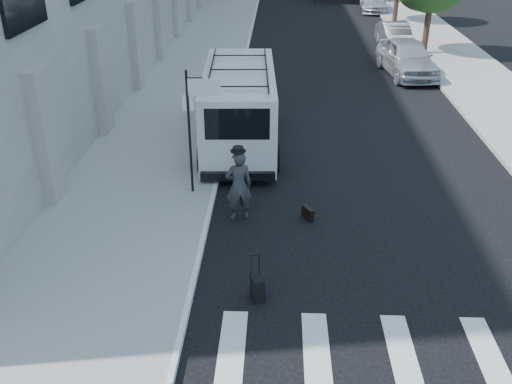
# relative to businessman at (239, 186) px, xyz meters

# --- Properties ---
(ground) EXTENTS (120.00, 120.00, 0.00)m
(ground) POSITION_rel_businessman_xyz_m (1.19, -1.97, -0.96)
(ground) COLOR black
(ground) RESTS_ON ground
(sidewalk_left) EXTENTS (4.50, 48.00, 0.15)m
(sidewalk_left) POSITION_rel_businessman_xyz_m (-3.06, 14.03, -0.89)
(sidewalk_left) COLOR gray
(sidewalk_left) RESTS_ON ground
(sidewalk_right) EXTENTS (4.00, 56.00, 0.15)m
(sidewalk_right) POSITION_rel_businessman_xyz_m (10.19, 18.03, -0.89)
(sidewalk_right) COLOR gray
(sidewalk_right) RESTS_ON ground
(sign_pole) EXTENTS (1.03, 0.07, 3.50)m
(sign_pole) POSITION_rel_businessman_xyz_m (-1.17, 1.23, 1.69)
(sign_pole) COLOR black
(sign_pole) RESTS_ON sidewalk_left
(businessman) EXTENTS (0.80, 0.64, 1.93)m
(businessman) POSITION_rel_businessman_xyz_m (0.00, 0.00, 0.00)
(businessman) COLOR #303032
(businessman) RESTS_ON ground
(briefcase) EXTENTS (0.32, 0.44, 0.34)m
(briefcase) POSITION_rel_businessman_xyz_m (1.82, 0.03, -0.79)
(briefcase) COLOR black
(briefcase) RESTS_ON ground
(suitcase) EXTENTS (0.35, 0.43, 1.03)m
(suitcase) POSITION_rel_businessman_xyz_m (0.62, -3.41, -0.69)
(suitcase) COLOR black
(suitcase) RESTS_ON ground
(cargo_van) EXTENTS (2.75, 7.11, 2.61)m
(cargo_van) POSITION_rel_businessman_xyz_m (-0.32, 5.21, 0.38)
(cargo_van) COLOR silver
(cargo_van) RESTS_ON ground
(parked_car_a) EXTENTS (2.56, 5.17, 1.69)m
(parked_car_a) POSITION_rel_businessman_xyz_m (7.06, 14.10, -0.12)
(parked_car_a) COLOR #9DA0A4
(parked_car_a) RESTS_ON ground
(parked_car_b) EXTENTS (1.68, 4.27, 1.38)m
(parked_car_b) POSITION_rel_businessman_xyz_m (7.47, 19.58, -0.27)
(parked_car_b) COLOR #595A60
(parked_car_b) RESTS_ON ground
(parked_car_c) EXTENTS (2.14, 4.66, 1.32)m
(parked_car_c) POSITION_rel_businessman_xyz_m (7.99, 31.54, -0.30)
(parked_car_c) COLOR #AEB1B7
(parked_car_c) RESTS_ON ground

